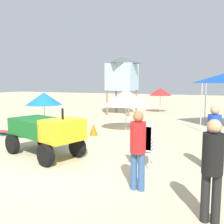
# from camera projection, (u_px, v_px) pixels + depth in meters

# --- Properties ---
(ground) EXTENTS (80.00, 80.00, 0.00)m
(ground) POSITION_uv_depth(u_px,v_px,m) (51.00, 166.00, 6.53)
(ground) COLOR beige
(utility_cart) EXTENTS (2.79, 1.93, 1.50)m
(utility_cart) POSITION_uv_depth(u_px,v_px,m) (46.00, 130.00, 7.36)
(utility_cart) COLOR #146023
(utility_cart) RESTS_ON ground
(stacked_plastic_chairs) EXTENTS (0.48, 0.48, 1.20)m
(stacked_plastic_chairs) POSITION_uv_depth(u_px,v_px,m) (143.00, 141.00, 6.38)
(stacked_plastic_chairs) COLOR white
(stacked_plastic_chairs) RESTS_ON ground
(surfboard_pile) EXTENTS (2.61, 0.79, 0.32)m
(surfboard_pile) POSITION_uv_depth(u_px,v_px,m) (9.00, 132.00, 10.22)
(surfboard_pile) COLOR #268CCC
(surfboard_pile) RESTS_ON ground
(lifeguard_near_left) EXTENTS (0.32, 0.32, 1.65)m
(lifeguard_near_left) POSITION_uv_depth(u_px,v_px,m) (214.00, 134.00, 6.03)
(lifeguard_near_left) COLOR black
(lifeguard_near_left) RESTS_ON ground
(lifeguard_near_center) EXTENTS (0.32, 0.32, 1.64)m
(lifeguard_near_center) POSITION_uv_depth(u_px,v_px,m) (138.00, 146.00, 4.99)
(lifeguard_near_center) COLOR #33598C
(lifeguard_near_center) RESTS_ON ground
(lifeguard_far_right) EXTENTS (0.32, 0.32, 1.66)m
(lifeguard_far_right) POSITION_uv_depth(u_px,v_px,m) (212.00, 164.00, 3.80)
(lifeguard_far_right) COLOR black
(lifeguard_far_right) RESTS_ON ground
(lifeguard_tower) EXTENTS (1.98, 1.98, 3.92)m
(lifeguard_tower) POSITION_uv_depth(u_px,v_px,m) (122.00, 74.00, 16.84)
(lifeguard_tower) COLOR olive
(lifeguard_tower) RESTS_ON ground
(beach_umbrella_left) EXTENTS (1.64, 1.64, 1.83)m
(beach_umbrella_left) POSITION_uv_depth(u_px,v_px,m) (160.00, 92.00, 18.09)
(beach_umbrella_left) COLOR beige
(beach_umbrella_left) RESTS_ON ground
(beach_umbrella_mid) EXTENTS (1.99, 1.99, 1.65)m
(beach_umbrella_mid) POSITION_uv_depth(u_px,v_px,m) (44.00, 99.00, 13.81)
(beach_umbrella_mid) COLOR beige
(beach_umbrella_mid) RESTS_ON ground
(beach_umbrella_far) EXTENTS (2.12, 2.12, 1.90)m
(beach_umbrella_far) POSITION_uv_depth(u_px,v_px,m) (126.00, 97.00, 11.26)
(beach_umbrella_far) COLOR beige
(beach_umbrella_far) RESTS_ON ground
(traffic_cone_near) EXTENTS (0.35, 0.35, 0.50)m
(traffic_cone_near) POSITION_uv_depth(u_px,v_px,m) (94.00, 129.00, 10.33)
(traffic_cone_near) COLOR orange
(traffic_cone_near) RESTS_ON ground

